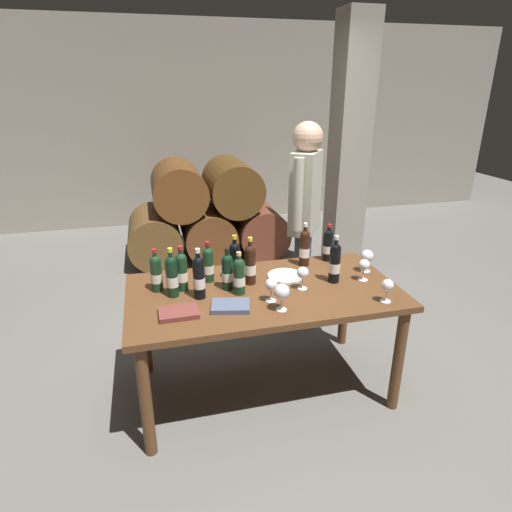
{
  "coord_description": "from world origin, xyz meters",
  "views": [
    {
      "loc": [
        -0.65,
        -2.36,
        1.97
      ],
      "look_at": [
        0.0,
        0.2,
        0.91
      ],
      "focal_mm": 30.25,
      "sensor_mm": 36.0,
      "label": 1
    }
  ],
  "objects_px": {
    "wine_glass_1": "(364,266)",
    "leather_ledger": "(231,306)",
    "tasting_notebook": "(179,313)",
    "wine_bottle_5": "(235,261)",
    "wine_bottle_9": "(328,245)",
    "wine_glass_0": "(303,273)",
    "dining_table": "(264,302)",
    "wine_bottle_10": "(182,271)",
    "sommelier_presenting": "(305,209)",
    "wine_bottle_0": "(250,264)",
    "wine_bottle_7": "(208,264)",
    "wine_bottle_2": "(156,273)",
    "wine_bottle_11": "(305,247)",
    "wine_glass_3": "(387,286)",
    "wine_glass_4": "(270,285)",
    "wine_glass_5": "(367,256)",
    "serving_plate": "(285,276)",
    "wine_bottle_6": "(172,276)",
    "wine_bottle_3": "(199,277)",
    "wine_bottle_8": "(239,276)",
    "wine_glass_2": "(282,292)",
    "wine_bottle_1": "(335,262)",
    "wine_bottle_4": "(228,271)"
  },
  "relations": [
    {
      "from": "wine_bottle_9",
      "to": "wine_bottle_11",
      "type": "relative_size",
      "value": 0.88
    },
    {
      "from": "wine_bottle_3",
      "to": "wine_bottle_4",
      "type": "distance_m",
      "value": 0.2
    },
    {
      "from": "tasting_notebook",
      "to": "leather_ledger",
      "type": "relative_size",
      "value": 1.0
    },
    {
      "from": "tasting_notebook",
      "to": "dining_table",
      "type": "bearing_deg",
      "value": 18.73
    },
    {
      "from": "wine_bottle_5",
      "to": "wine_glass_2",
      "type": "xyz_separation_m",
      "value": [
        0.17,
        -0.47,
        -0.02
      ]
    },
    {
      "from": "wine_bottle_0",
      "to": "wine_bottle_1",
      "type": "xyz_separation_m",
      "value": [
        0.54,
        -0.11,
        0.0
      ]
    },
    {
      "from": "wine_bottle_3",
      "to": "wine_bottle_8",
      "type": "distance_m",
      "value": 0.25
    },
    {
      "from": "wine_glass_5",
      "to": "wine_glass_0",
      "type": "bearing_deg",
      "value": -164.09
    },
    {
      "from": "wine_bottle_3",
      "to": "wine_glass_3",
      "type": "relative_size",
      "value": 2.18
    },
    {
      "from": "wine_bottle_0",
      "to": "wine_bottle_7",
      "type": "relative_size",
      "value": 1.15
    },
    {
      "from": "wine_bottle_6",
      "to": "leather_ledger",
      "type": "bearing_deg",
      "value": -37.99
    },
    {
      "from": "dining_table",
      "to": "serving_plate",
      "type": "xyz_separation_m",
      "value": [
        0.19,
        0.15,
        0.1
      ]
    },
    {
      "from": "wine_glass_1",
      "to": "wine_bottle_11",
      "type": "bearing_deg",
      "value": 130.76
    },
    {
      "from": "wine_glass_1",
      "to": "serving_plate",
      "type": "bearing_deg",
      "value": 159.89
    },
    {
      "from": "wine_bottle_1",
      "to": "wine_glass_5",
      "type": "distance_m",
      "value": 0.3
    },
    {
      "from": "dining_table",
      "to": "wine_glass_0",
      "type": "distance_m",
      "value": 0.31
    },
    {
      "from": "wine_glass_2",
      "to": "sommelier_presenting",
      "type": "distance_m",
      "value": 1.17
    },
    {
      "from": "wine_glass_4",
      "to": "wine_bottle_5",
      "type": "bearing_deg",
      "value": 112.19
    },
    {
      "from": "wine_bottle_3",
      "to": "leather_ledger",
      "type": "bearing_deg",
      "value": -49.17
    },
    {
      "from": "wine_bottle_1",
      "to": "wine_bottle_6",
      "type": "relative_size",
      "value": 1.02
    },
    {
      "from": "tasting_notebook",
      "to": "leather_ledger",
      "type": "xyz_separation_m",
      "value": [
        0.3,
        0.01,
        0.0
      ]
    },
    {
      "from": "wine_bottle_6",
      "to": "wine_glass_3",
      "type": "distance_m",
      "value": 1.28
    },
    {
      "from": "tasting_notebook",
      "to": "wine_bottle_5",
      "type": "bearing_deg",
      "value": 42.5
    },
    {
      "from": "serving_plate",
      "to": "dining_table",
      "type": "bearing_deg",
      "value": -142.07
    },
    {
      "from": "wine_bottle_0",
      "to": "wine_bottle_2",
      "type": "bearing_deg",
      "value": 175.96
    },
    {
      "from": "wine_bottle_2",
      "to": "wine_glass_5",
      "type": "bearing_deg",
      "value": -2.24
    },
    {
      "from": "wine_glass_0",
      "to": "wine_glass_3",
      "type": "relative_size",
      "value": 1.03
    },
    {
      "from": "dining_table",
      "to": "wine_bottle_9",
      "type": "height_order",
      "value": "wine_bottle_9"
    },
    {
      "from": "wine_bottle_2",
      "to": "wine_bottle_9",
      "type": "xyz_separation_m",
      "value": [
        1.23,
        0.2,
        -0.0
      ]
    },
    {
      "from": "wine_bottle_0",
      "to": "serving_plate",
      "type": "distance_m",
      "value": 0.29
    },
    {
      "from": "wine_bottle_6",
      "to": "wine_bottle_9",
      "type": "distance_m",
      "value": 1.18
    },
    {
      "from": "dining_table",
      "to": "wine_bottle_8",
      "type": "distance_m",
      "value": 0.27
    },
    {
      "from": "wine_glass_5",
      "to": "wine_glass_2",
      "type": "bearing_deg",
      "value": -152.48
    },
    {
      "from": "wine_bottle_3",
      "to": "wine_glass_2",
      "type": "xyz_separation_m",
      "value": [
        0.43,
        -0.27,
        -0.02
      ]
    },
    {
      "from": "sommelier_presenting",
      "to": "wine_bottle_11",
      "type": "bearing_deg",
      "value": -109.52
    },
    {
      "from": "wine_glass_3",
      "to": "dining_table",
      "type": "bearing_deg",
      "value": 152.92
    },
    {
      "from": "wine_bottle_2",
      "to": "wine_bottle_11",
      "type": "distance_m",
      "value": 1.04
    },
    {
      "from": "wine_bottle_10",
      "to": "wine_glass_2",
      "type": "relative_size",
      "value": 1.78
    },
    {
      "from": "serving_plate",
      "to": "wine_glass_5",
      "type": "bearing_deg",
      "value": -5.21
    },
    {
      "from": "wine_glass_3",
      "to": "serving_plate",
      "type": "distance_m",
      "value": 0.68
    },
    {
      "from": "wine_bottle_2",
      "to": "sommelier_presenting",
      "type": "xyz_separation_m",
      "value": [
        1.19,
        0.6,
        0.16
      ]
    },
    {
      "from": "wine_glass_0",
      "to": "wine_glass_5",
      "type": "distance_m",
      "value": 0.54
    },
    {
      "from": "wine_glass_1",
      "to": "leather_ledger",
      "type": "bearing_deg",
      "value": -170.1
    },
    {
      "from": "wine_glass_0",
      "to": "sommelier_presenting",
      "type": "xyz_separation_m",
      "value": [
        0.3,
        0.8,
        0.18
      ]
    },
    {
      "from": "dining_table",
      "to": "wine_bottle_10",
      "type": "xyz_separation_m",
      "value": [
        -0.5,
        0.12,
        0.22
      ]
    },
    {
      "from": "wine_bottle_1",
      "to": "wine_bottle_2",
      "type": "bearing_deg",
      "value": 172.37
    },
    {
      "from": "wine_bottle_3",
      "to": "wine_glass_2",
      "type": "bearing_deg",
      "value": -32.35
    },
    {
      "from": "wine_bottle_9",
      "to": "sommelier_presenting",
      "type": "bearing_deg",
      "value": 96.26
    },
    {
      "from": "wine_bottle_9",
      "to": "wine_glass_0",
      "type": "xyz_separation_m",
      "value": [
        -0.34,
        -0.41,
        -0.01
      ]
    },
    {
      "from": "wine_bottle_7",
      "to": "wine_bottle_0",
      "type": "bearing_deg",
      "value": -21.74
    }
  ]
}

